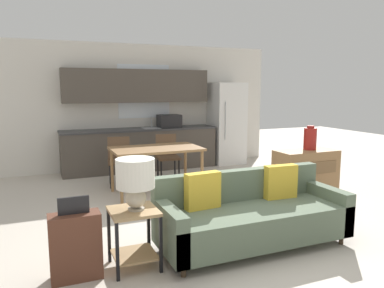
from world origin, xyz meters
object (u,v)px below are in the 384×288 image
at_px(dining_table, 156,152).
at_px(table_lamp, 135,178).
at_px(vase, 310,138).
at_px(suitcase, 76,246).
at_px(side_table, 134,229).
at_px(credenza, 305,175).
at_px(refrigerator, 227,123).
at_px(dining_chair_far_left, 119,158).
at_px(couch, 250,215).
at_px(dining_chair_far_right, 167,154).

xyz_separation_m(dining_table, table_lamp, (-0.97, -2.46, 0.20)).
relative_size(vase, suitcase, 0.48).
xyz_separation_m(side_table, credenza, (3.06, 1.18, 0.00)).
bearing_deg(side_table, credenza, 21.12).
height_order(refrigerator, credenza, refrigerator).
height_order(side_table, dining_chair_far_left, dining_chair_far_left).
bearing_deg(dining_chair_far_left, vase, -28.93).
xyz_separation_m(couch, side_table, (-1.34, -0.03, 0.06)).
relative_size(dining_chair_far_right, suitcase, 1.11).
relative_size(side_table, table_lamp, 1.17).
distance_m(credenza, dining_chair_far_left, 3.25).
bearing_deg(dining_chair_far_left, table_lamp, -90.42).
relative_size(refrigerator, dining_chair_far_right, 2.15).
height_order(table_lamp, dining_chair_far_left, table_lamp).
bearing_deg(suitcase, dining_table, 57.82).
distance_m(refrigerator, side_table, 5.43).
relative_size(credenza, dining_chair_far_right, 1.12).
bearing_deg(credenza, side_table, -158.88).
xyz_separation_m(table_lamp, vase, (3.13, 1.24, 0.06)).
distance_m(couch, suitcase, 1.90).
xyz_separation_m(credenza, vase, (0.10, 0.04, 0.57)).
xyz_separation_m(dining_chair_far_right, suitcase, (-2.02, -3.28, -0.17)).
distance_m(dining_table, dining_chair_far_left, 0.93).
relative_size(credenza, suitcase, 1.24).
distance_m(side_table, vase, 3.43).
distance_m(table_lamp, dining_chair_far_left, 3.31).
bearing_deg(side_table, vase, 21.21).
bearing_deg(dining_chair_far_left, dining_table, -51.11).
distance_m(table_lamp, dining_chair_far_right, 3.61).
bearing_deg(credenza, couch, -146.16).
xyz_separation_m(side_table, table_lamp, (0.02, -0.01, 0.51)).
bearing_deg(suitcase, couch, 1.34).
relative_size(credenza, dining_chair_far_left, 1.12).
xyz_separation_m(dining_chair_far_left, dining_chair_far_right, (0.93, 0.04, 0.00)).
bearing_deg(vase, table_lamp, -158.41).
bearing_deg(refrigerator, dining_table, -141.38).
height_order(side_table, vase, vase).
bearing_deg(couch, dining_chair_far_left, 104.16).
height_order(dining_table, couch, couch).
height_order(dining_table, dining_chair_far_right, dining_chair_far_right).
relative_size(side_table, dining_chair_far_left, 0.68).
distance_m(couch, side_table, 1.34).
xyz_separation_m(side_table, dining_chair_far_left, (0.54, 3.23, 0.10)).
bearing_deg(couch, side_table, -178.66).
xyz_separation_m(dining_table, credenza, (2.06, -1.27, -0.31)).
relative_size(dining_table, suitcase, 1.86).
xyz_separation_m(couch, suitcase, (-1.90, -0.04, -0.02)).
height_order(credenza, suitcase, credenza).
height_order(couch, dining_chair_far_left, dining_chair_far_left).
distance_m(refrigerator, couch, 4.72).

